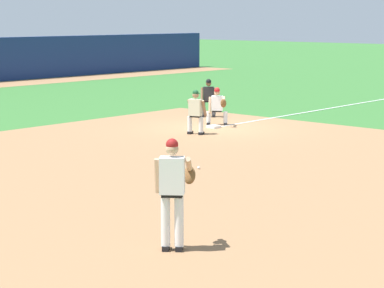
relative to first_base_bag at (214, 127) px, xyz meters
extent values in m
plane|color=#336B2D|center=(0.00, 0.00, -0.04)|extent=(160.00, 160.00, 0.00)
cube|color=#936B47|center=(-5.49, -4.21, -0.04)|extent=(18.00, 18.00, 0.01)
cube|color=white|center=(7.86, 0.00, -0.04)|extent=(15.73, 0.10, 0.00)
cube|color=white|center=(0.00, 0.00, 0.00)|extent=(0.38, 0.38, 0.09)
sphere|color=white|center=(-5.69, -4.32, -0.01)|extent=(0.07, 0.07, 0.07)
cube|color=black|center=(-11.02, -8.30, 0.00)|extent=(0.27, 0.25, 0.09)
cylinder|color=white|center=(-11.05, -8.33, 0.46)|extent=(0.15, 0.15, 0.84)
cube|color=black|center=(-10.88, -8.48, 0.00)|extent=(0.27, 0.25, 0.09)
cylinder|color=white|center=(-10.92, -8.50, 0.46)|extent=(0.15, 0.15, 0.84)
cube|color=black|center=(-10.98, -8.41, 0.90)|extent=(0.37, 0.39, 0.06)
cube|color=white|center=(-10.98, -8.41, 1.22)|extent=(0.43, 0.46, 0.60)
sphere|color=tan|center=(-10.97, -8.40, 1.65)|extent=(0.21, 0.21, 0.21)
sphere|color=maroon|center=(-10.97, -8.40, 1.72)|extent=(0.20, 0.20, 0.20)
cube|color=maroon|center=(-10.90, -8.35, 1.69)|extent=(0.19, 0.20, 0.02)
cylinder|color=tan|center=(-11.08, -8.17, 1.19)|extent=(0.21, 0.19, 0.59)
cylinder|color=tan|center=(-10.59, -8.43, 1.31)|extent=(0.47, 0.39, 0.41)
ellipsoid|color=brown|center=(-10.53, -8.38, 1.14)|extent=(0.36, 0.34, 0.34)
cube|color=black|center=(0.78, 0.12, 0.00)|extent=(0.27, 0.24, 0.09)
cylinder|color=white|center=(0.81, 0.14, 0.23)|extent=(0.15, 0.15, 0.40)
cube|color=black|center=(0.42, 0.60, 0.00)|extent=(0.27, 0.24, 0.09)
cylinder|color=white|center=(0.45, 0.62, 0.23)|extent=(0.15, 0.15, 0.40)
cube|color=black|center=(0.63, 0.38, 0.46)|extent=(0.36, 0.39, 0.06)
cube|color=white|center=(0.63, 0.38, 0.73)|extent=(0.43, 0.46, 0.52)
sphere|color=tan|center=(0.62, 0.37, 1.12)|extent=(0.21, 0.21, 0.21)
sphere|color=maroon|center=(0.62, 0.37, 1.20)|extent=(0.20, 0.20, 0.20)
cube|color=maroon|center=(0.55, 0.32, 1.17)|extent=(0.19, 0.20, 0.02)
cylinder|color=tan|center=(0.45, -0.07, 0.88)|extent=(0.52, 0.42, 0.24)
cylinder|color=tan|center=(0.40, 0.52, 0.67)|extent=(0.24, 0.21, 0.58)
ellipsoid|color=brown|center=(0.28, -0.20, 0.80)|extent=(0.29, 0.29, 0.35)
cube|color=black|center=(-1.54, -0.30, 0.00)|extent=(0.28, 0.19, 0.09)
cylinder|color=white|center=(-1.58, -0.31, 0.28)|extent=(0.15, 0.15, 0.50)
cube|color=black|center=(-1.41, -0.68, 0.00)|extent=(0.28, 0.19, 0.09)
cylinder|color=white|center=(-1.45, -0.69, 0.28)|extent=(0.15, 0.15, 0.50)
cube|color=black|center=(-1.51, -0.50, 0.55)|extent=(0.30, 0.39, 0.06)
cube|color=beige|center=(-1.51, -0.50, 0.85)|extent=(0.35, 0.46, 0.54)
sphere|color=#9E7051|center=(-1.49, -0.49, 1.25)|extent=(0.21, 0.21, 0.21)
sphere|color=#194C28|center=(-1.49, -0.49, 1.32)|extent=(0.20, 0.20, 0.20)
cube|color=#194C28|center=(-1.41, -0.47, 1.29)|extent=(0.16, 0.20, 0.02)
cylinder|color=#9E7051|center=(-1.45, -0.22, 0.81)|extent=(0.34, 0.19, 0.56)
cylinder|color=#9E7051|center=(-1.30, -0.69, 0.81)|extent=(0.34, 0.19, 0.56)
cube|color=black|center=(2.18, 1.85, 0.00)|extent=(0.27, 0.25, 0.09)
cylinder|color=#515154|center=(2.21, 1.87, 0.28)|extent=(0.15, 0.15, 0.50)
cube|color=black|center=(1.93, 2.16, 0.00)|extent=(0.27, 0.25, 0.09)
cylinder|color=#515154|center=(1.96, 2.18, 0.28)|extent=(0.15, 0.15, 0.50)
cube|color=black|center=(2.09, 2.03, 0.55)|extent=(0.37, 0.39, 0.06)
cube|color=#232326|center=(2.09, 2.03, 0.85)|extent=(0.44, 0.46, 0.54)
sphere|color=brown|center=(2.07, 2.01, 1.25)|extent=(0.21, 0.21, 0.21)
sphere|color=black|center=(2.07, 2.01, 1.32)|extent=(0.20, 0.20, 0.20)
cube|color=black|center=(2.00, 1.96, 1.29)|extent=(0.19, 0.20, 0.02)
cylinder|color=brown|center=(2.13, 1.74, 0.81)|extent=(0.31, 0.27, 0.56)
cylinder|color=brown|center=(1.82, 2.13, 0.81)|extent=(0.31, 0.27, 0.56)
camera|label=1|loc=(-19.52, -16.50, 3.72)|focal=70.00mm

